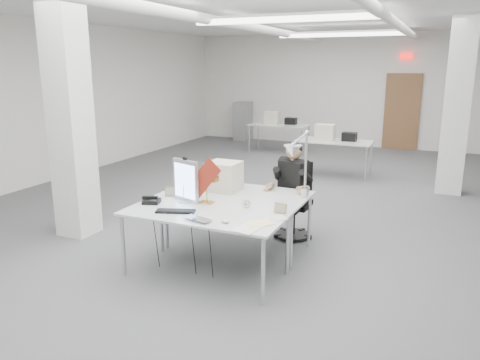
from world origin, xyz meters
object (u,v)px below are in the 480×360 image
object	(u,v)px
monitor	(186,181)
desk_phone	(152,201)
seated_person	(293,175)
bankers_lamp	(207,190)
laptop	(194,220)
beige_monitor	(224,176)
office_chair	(293,204)
architect_lamp	(300,166)
desk_main	(205,213)

from	to	relation	value
monitor	desk_phone	xyz separation A→B (m)	(-0.33, -0.24, -0.23)
seated_person	bankers_lamp	bearing A→B (deg)	-99.74
laptop	bankers_lamp	xyz separation A→B (m)	(-0.19, 0.65, 0.15)
seated_person	beige_monitor	size ratio (longest dim) A/B	2.27
seated_person	office_chair	bearing A→B (deg)	110.00
laptop	seated_person	bearing A→B (deg)	90.77
desk_phone	beige_monitor	size ratio (longest dim) A/B	0.48
architect_lamp	desk_main	bearing A→B (deg)	-133.76
architect_lamp	beige_monitor	bearing A→B (deg)	176.29
desk_main	desk_phone	world-z (taller)	desk_phone
desk_main	architect_lamp	world-z (taller)	architect_lamp
desk_main	office_chair	size ratio (longest dim) A/B	1.86
bankers_lamp	beige_monitor	size ratio (longest dim) A/B	0.81
office_chair	bankers_lamp	distance (m)	1.48
monitor	desk_phone	world-z (taller)	monitor
bankers_lamp	desk_phone	world-z (taller)	bankers_lamp
desk_main	desk_phone	distance (m)	0.73
bankers_lamp	desk_phone	xyz separation A→B (m)	(-0.59, -0.27, -0.14)
beige_monitor	laptop	bearing A→B (deg)	-77.65
laptop	bankers_lamp	world-z (taller)	bankers_lamp
desk_phone	architect_lamp	bearing A→B (deg)	6.18
beige_monitor	architect_lamp	world-z (taller)	architect_lamp
desk_main	office_chair	world-z (taller)	office_chair
office_chair	architect_lamp	xyz separation A→B (m)	(0.31, -0.80, 0.72)
office_chair	bankers_lamp	size ratio (longest dim) A/B	3.03
beige_monitor	desk_phone	bearing A→B (deg)	-120.84
desk_phone	architect_lamp	distance (m)	1.78
office_chair	desk_phone	bearing A→B (deg)	-110.08
office_chair	architect_lamp	size ratio (longest dim) A/B	1.09
seated_person	laptop	world-z (taller)	seated_person
beige_monitor	architect_lamp	xyz separation A→B (m)	(1.05, -0.15, 0.26)
beige_monitor	office_chair	bearing A→B (deg)	41.88
desk_phone	beige_monitor	bearing A→B (deg)	40.45
bankers_lamp	architect_lamp	xyz separation A→B (m)	(0.99, 0.44, 0.29)
seated_person	desk_phone	world-z (taller)	seated_person
beige_monitor	monitor	bearing A→B (deg)	-107.06
desk_main	architect_lamp	xyz separation A→B (m)	(0.85, 0.75, 0.46)
desk_main	desk_phone	xyz separation A→B (m)	(-0.73, 0.04, 0.04)
desk_main	monitor	bearing A→B (deg)	145.15
monitor	beige_monitor	world-z (taller)	monitor
office_chair	monitor	world-z (taller)	monitor
bankers_lamp	architect_lamp	distance (m)	1.12
monitor	desk_phone	size ratio (longest dim) A/B	2.64
desk_main	beige_monitor	xyz separation A→B (m)	(-0.20, 0.91, 0.20)
monitor	laptop	size ratio (longest dim) A/B	1.55
desk_phone	architect_lamp	size ratio (longest dim) A/B	0.21
bankers_lamp	architect_lamp	size ratio (longest dim) A/B	0.36
office_chair	monitor	size ratio (longest dim) A/B	1.92
desk_main	laptop	distance (m)	0.34
monitor	seated_person	bearing A→B (deg)	71.53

